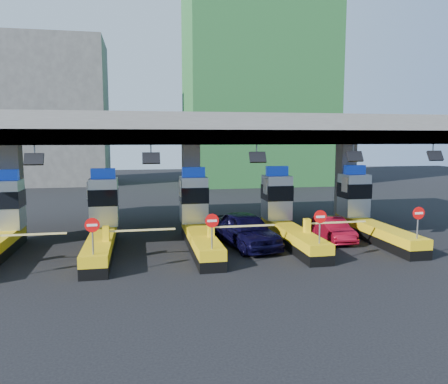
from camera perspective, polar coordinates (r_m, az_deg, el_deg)
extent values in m
plane|color=black|center=(23.89, -3.40, -7.02)|extent=(120.00, 120.00, 0.00)
cube|color=slate|center=(26.16, -4.39, 8.00)|extent=(28.00, 12.00, 1.50)
cube|color=#4C4C49|center=(20.51, -2.51, 7.17)|extent=(28.00, 0.60, 0.70)
cube|color=slate|center=(27.06, -25.85, -0.14)|extent=(1.00, 1.00, 5.50)
cube|color=slate|center=(26.33, -4.32, 0.36)|extent=(1.00, 1.00, 5.50)
cube|color=slate|center=(29.23, 15.54, 0.79)|extent=(1.00, 1.00, 5.50)
cylinder|color=slate|center=(20.77, -23.50, 4.94)|extent=(0.06, 0.06, 0.50)
cube|color=black|center=(20.58, -23.57, 3.95)|extent=(0.80, 0.38, 0.54)
cylinder|color=slate|center=(20.29, -9.53, 5.39)|extent=(0.06, 0.06, 0.50)
cube|color=black|center=(20.11, -9.49, 4.38)|extent=(0.80, 0.38, 0.54)
cylinder|color=slate|center=(21.03, 4.28, 5.52)|extent=(0.06, 0.06, 0.50)
cube|color=black|center=(20.85, 4.42, 4.54)|extent=(0.80, 0.38, 0.54)
cylinder|color=slate|center=(22.87, 16.51, 5.37)|extent=(0.06, 0.06, 0.50)
cube|color=black|center=(22.70, 16.71, 4.47)|extent=(0.80, 0.38, 0.54)
cylinder|color=slate|center=(25.26, 25.64, 5.10)|extent=(0.06, 0.06, 0.50)
cube|color=black|center=(25.11, 25.87, 4.28)|extent=(0.80, 0.38, 0.54)
cube|color=#9EA3A8|center=(25.97, -26.46, -1.45)|extent=(1.50, 1.50, 2.60)
cube|color=black|center=(25.91, -26.51, -0.80)|extent=(1.56, 1.56, 0.90)
cube|color=#0C2DBF|center=(25.81, -26.65, 2.02)|extent=(1.30, 0.35, 0.55)
cube|color=white|center=(21.80, -24.02, -5.09)|extent=(3.20, 0.08, 0.08)
cube|color=black|center=(22.75, -15.75, -7.35)|extent=(1.20, 8.00, 0.50)
cube|color=#E5B70C|center=(22.63, -15.79, -6.12)|extent=(1.20, 8.00, 0.50)
cube|color=#9EA3A8|center=(25.10, -15.39, -1.23)|extent=(1.50, 1.50, 2.60)
cube|color=black|center=(25.04, -15.42, -0.56)|extent=(1.56, 1.56, 0.90)
cube|color=#0C2DBF|center=(24.93, -15.51, 2.36)|extent=(1.30, 0.35, 0.55)
cube|color=white|center=(24.79, -17.34, 0.23)|extent=(0.06, 0.70, 0.90)
cylinder|color=slate|center=(18.94, -16.76, -5.92)|extent=(0.07, 0.07, 1.30)
cylinder|color=red|center=(18.79, -16.84, -4.15)|extent=(0.60, 0.04, 0.60)
cube|color=white|center=(18.76, -16.84, -4.17)|extent=(0.42, 0.02, 0.10)
cube|color=#E5B70C|center=(21.31, -15.16, -5.26)|extent=(0.30, 0.35, 0.70)
cube|color=white|center=(21.23, -10.71, -4.91)|extent=(3.20, 0.08, 0.08)
cube|color=black|center=(22.87, -3.07, -7.02)|extent=(1.20, 8.00, 0.50)
cube|color=#E5B70C|center=(22.76, -3.08, -5.79)|extent=(1.20, 8.00, 0.50)
cube|color=#9EA3A8|center=(25.21, -3.99, -0.96)|extent=(1.50, 1.50, 2.60)
cube|color=black|center=(25.15, -3.99, -0.29)|extent=(1.56, 1.56, 0.90)
cube|color=#0C2DBF|center=(25.04, -4.02, 2.62)|extent=(1.30, 0.35, 0.55)
cube|color=white|center=(24.74, -5.76, 0.50)|extent=(0.06, 0.70, 0.90)
cylinder|color=slate|center=(19.09, -1.59, -5.52)|extent=(0.07, 0.07, 1.30)
cylinder|color=red|center=(18.94, -1.58, -3.77)|extent=(0.60, 0.04, 0.60)
cube|color=white|center=(18.91, -1.57, -3.78)|extent=(0.42, 0.02, 0.10)
cube|color=#E5B70C|center=(21.52, -1.72, -4.90)|extent=(0.30, 0.35, 0.70)
cube|color=white|center=(21.82, 2.57, -4.47)|extent=(3.20, 0.08, 0.08)
cube|color=black|center=(24.06, 8.88, -6.39)|extent=(1.20, 8.00, 0.50)
cube|color=#E5B70C|center=(23.95, 8.90, -5.22)|extent=(1.20, 8.00, 0.50)
cube|color=#9EA3A8|center=(26.29, 6.89, -0.67)|extent=(1.50, 1.50, 2.60)
cube|color=black|center=(26.23, 6.91, -0.02)|extent=(1.56, 1.56, 0.90)
cube|color=#0C2DBF|center=(26.13, 6.94, 2.77)|extent=(1.30, 0.35, 0.55)
cube|color=white|center=(25.68, 5.42, 0.74)|extent=(0.06, 0.70, 0.90)
cylinder|color=slate|center=(20.49, 12.39, -4.81)|extent=(0.07, 0.07, 1.30)
cylinder|color=red|center=(20.35, 12.47, -3.17)|extent=(0.60, 0.04, 0.60)
cube|color=white|center=(20.33, 12.50, -3.19)|extent=(0.42, 0.02, 0.10)
cube|color=#E5B70C|center=(22.85, 10.79, -4.32)|extent=(0.30, 0.35, 0.70)
cube|color=white|center=(23.49, 14.54, -3.86)|extent=(3.20, 0.08, 0.08)
cube|color=black|center=(26.16, 19.29, -5.62)|extent=(1.20, 8.00, 0.50)
cube|color=#E5B70C|center=(26.06, 19.33, -4.54)|extent=(1.20, 8.00, 0.50)
cube|color=#9EA3A8|center=(28.22, 16.60, -0.38)|extent=(1.50, 1.50, 2.60)
cube|color=black|center=(28.17, 16.64, 0.22)|extent=(1.56, 1.56, 0.90)
cube|color=#0C2DBF|center=(28.07, 16.71, 2.82)|extent=(1.30, 0.35, 0.55)
cube|color=white|center=(27.52, 15.46, 0.94)|extent=(0.06, 0.70, 0.90)
cylinder|color=slate|center=(22.92, 23.97, -4.01)|extent=(0.07, 0.07, 1.30)
cylinder|color=red|center=(22.80, 24.09, -2.54)|extent=(0.60, 0.04, 0.60)
cube|color=white|center=(22.78, 24.12, -2.55)|extent=(0.42, 0.02, 0.10)
cube|color=#E5B70C|center=(25.12, 21.46, -3.66)|extent=(0.30, 0.35, 0.70)
cube|color=white|center=(26.02, 24.54, -3.23)|extent=(3.20, 0.08, 0.08)
cube|color=#1E5926|center=(57.59, 4.37, 15.19)|extent=(18.00, 12.00, 28.00)
cube|color=#4C4C49|center=(60.07, -21.86, 9.58)|extent=(14.00, 10.00, 18.00)
imported|color=black|center=(23.52, 2.87, -4.94)|extent=(3.20, 5.73, 1.84)
imported|color=maroon|center=(25.70, 13.96, -4.72)|extent=(1.52, 4.03, 1.31)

